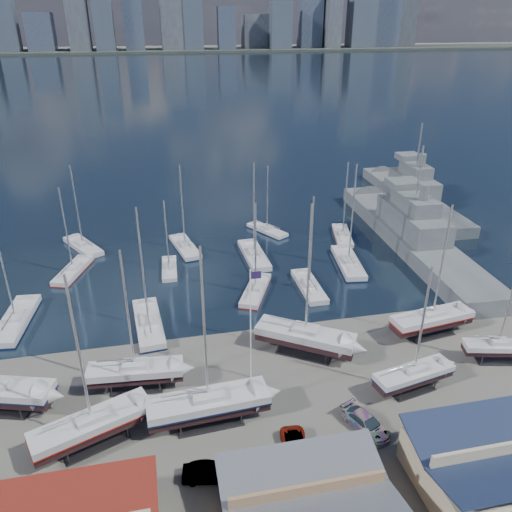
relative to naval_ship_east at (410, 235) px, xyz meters
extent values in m
plane|color=#605E59|center=(-32.05, -29.48, -1.66)|extent=(1400.00, 1400.00, 0.00)
cube|color=#1B293F|center=(-32.05, 280.52, -1.81)|extent=(1400.00, 600.00, 0.40)
cube|color=#2D332D|center=(-32.05, 540.52, -0.56)|extent=(1400.00, 80.00, 2.20)
cube|color=#3D4756|center=(-174.02, 532.83, 28.52)|extent=(19.55, 21.83, 55.97)
cube|color=#475166|center=(-143.24, 539.11, 19.11)|extent=(26.03, 30.49, 37.14)
cube|color=#595E66|center=(-103.01, 527.47, 44.35)|extent=(21.60, 16.58, 87.63)
cube|color=#3D4756|center=(-77.43, 528.90, 34.34)|extent=(19.42, 28.42, 67.60)
cube|color=#475166|center=(-47.06, 532.11, 27.58)|extent=(20.24, 23.80, 54.09)
cube|color=#595E66|center=(-6.28, 528.85, 27.54)|extent=(24.62, 19.72, 54.00)
cube|color=#3D4756|center=(15.59, 527.08, 28.52)|extent=(20.75, 17.93, 55.97)
cube|color=#475166|center=(52.04, 525.39, 22.05)|extent=(18.36, 16.25, 43.03)
cube|color=#595E66|center=(88.19, 544.30, 18.38)|extent=(28.49, 22.03, 35.69)
cube|color=#3D4756|center=(113.66, 526.52, 25.09)|extent=(23.34, 17.87, 49.11)
cube|color=#475166|center=(152.93, 541.37, 38.51)|extent=(25.35, 19.79, 75.95)
cube|color=#595E66|center=(176.33, 534.86, 29.37)|extent=(17.00, 27.45, 57.67)
cube|color=#475166|center=(245.48, 544.23, 37.74)|extent=(30.82, 28.37, 74.41)
cube|color=#595E66|center=(275.34, 546.07, 39.27)|extent=(21.74, 17.03, 77.48)
cube|color=#8C6B4C|center=(-32.05, -45.48, -0.16)|extent=(12.00, 8.00, 3.00)
cube|color=slate|center=(-32.05, -45.48, 1.87)|extent=(12.60, 8.40, 1.27)
cube|color=#BFB293|center=(-16.05, -45.48, 0.04)|extent=(13.00, 9.00, 3.40)
cube|color=#1F2B4E|center=(-16.05, -45.48, 2.34)|extent=(13.65, 9.45, 1.41)
cube|color=#2D2D33|center=(-57.35, -27.78, -1.58)|extent=(6.35, 4.26, 0.16)
cube|color=#2D2D33|center=(-48.15, -34.09, -1.58)|extent=(6.31, 4.60, 0.16)
cube|color=black|center=(-48.15, -34.09, -0.05)|extent=(10.60, 6.24, 0.83)
cube|color=#B5B4B9|center=(-48.15, -34.09, 0.79)|extent=(10.76, 6.65, 0.83)
cube|color=maroon|center=(-48.15, -34.09, 0.40)|extent=(10.87, 6.71, 0.17)
cube|color=#B5B4B9|center=(-48.15, -34.09, 1.46)|extent=(3.08, 2.61, 0.50)
cylinder|color=#B2B2B7|center=(-48.15, -34.09, 8.25)|extent=(0.22, 0.22, 14.08)
cube|color=#2D2D33|center=(-44.52, -27.34, -1.58)|extent=(5.42, 2.84, 0.16)
cube|color=black|center=(-44.52, -27.34, -0.08)|extent=(9.67, 3.08, 0.76)
cube|color=#B5B4B9|center=(-44.52, -27.34, 0.68)|extent=(9.70, 3.48, 0.76)
cube|color=#B5B4B9|center=(-44.52, -27.34, 1.31)|extent=(2.51, 1.80, 0.50)
cylinder|color=#B2B2B7|center=(-44.52, -27.34, 7.48)|extent=(0.22, 0.22, 12.84)
cube|color=#2D2D33|center=(-37.90, -33.63, -1.58)|extent=(6.33, 3.21, 0.16)
cube|color=black|center=(-37.90, -33.63, -0.02)|extent=(11.35, 3.38, 0.90)
cube|color=#B5B4B9|center=(-37.90, -33.63, 0.88)|extent=(11.38, 3.85, 0.90)
cube|color=#0B1639|center=(-37.90, -33.63, 0.47)|extent=(11.50, 3.89, 0.18)
cube|color=#B5B4B9|center=(-37.90, -33.63, 1.58)|extent=(2.92, 2.06, 0.50)
cylinder|color=#B2B2B7|center=(-37.90, -33.63, 8.89)|extent=(0.22, 0.22, 15.13)
cube|color=#2D2D33|center=(-26.00, -25.20, -1.58)|extent=(6.59, 5.67, 0.16)
cube|color=black|center=(-26.00, -25.20, -0.02)|extent=(10.64, 8.28, 0.88)
cube|color=#B5B4B9|center=(-26.00, -25.20, 0.86)|extent=(10.90, 8.67, 0.88)
cube|color=#B5B4B9|center=(-26.00, -25.20, 1.55)|extent=(3.32, 3.07, 0.50)
cylinder|color=#B2B2B7|center=(-26.00, -25.20, 8.74)|extent=(0.22, 0.22, 14.89)
cube|color=#2D2D33|center=(-17.21, -33.51, -1.58)|extent=(5.00, 3.01, 0.16)
cube|color=black|center=(-17.21, -33.51, -0.12)|extent=(8.72, 3.64, 0.68)
cube|color=#B5B4B9|center=(-17.21, -33.51, 0.55)|extent=(8.79, 3.99, 0.68)
cube|color=#0B1639|center=(-17.21, -33.51, 0.24)|extent=(8.88, 4.03, 0.14)
cube|color=#B5B4B9|center=(-17.21, -33.51, 1.14)|extent=(2.36, 1.81, 0.50)
cylinder|color=#B2B2B7|center=(-17.21, -33.51, 6.62)|extent=(0.22, 0.22, 11.46)
cube|color=#2D2D33|center=(-10.24, -24.78, -1.58)|extent=(5.82, 3.26, 0.16)
cube|color=black|center=(-10.24, -24.78, -0.06)|extent=(10.29, 3.73, 0.80)
cube|color=#B5B4B9|center=(-10.24, -24.78, 0.74)|extent=(10.35, 4.15, 0.80)
cube|color=maroon|center=(-10.24, -24.78, 0.37)|extent=(10.45, 4.19, 0.16)
cube|color=#B5B4B9|center=(-10.24, -24.78, 1.40)|extent=(2.72, 2.01, 0.50)
cylinder|color=#B2B2B7|center=(-10.24, -24.78, 7.94)|extent=(0.22, 0.22, 13.58)
cube|color=#2D2D33|center=(-5.87, -31.06, -1.58)|extent=(4.34, 2.71, 0.16)
cube|color=black|center=(-5.87, -31.06, -0.17)|extent=(7.53, 3.36, 0.59)
cube|color=#B5B4B9|center=(-5.87, -31.06, 0.41)|extent=(7.60, 3.66, 0.59)
cube|color=#B5B4B9|center=(-5.87, -31.06, 0.96)|extent=(2.06, 1.61, 0.50)
cylinder|color=#B2B2B7|center=(-5.87, -31.06, 5.65)|extent=(0.22, 0.22, 9.89)
cube|color=black|center=(-59.15, -12.23, -1.97)|extent=(3.73, 11.23, 0.88)
cube|color=#B5B4B9|center=(-59.15, -12.23, -1.08)|extent=(4.19, 11.28, 0.88)
cube|color=#0B1639|center=(-59.15, -12.23, -1.49)|extent=(4.23, 11.39, 0.18)
cube|color=#B5B4B9|center=(-59.15, -12.23, -0.39)|extent=(2.12, 2.93, 0.50)
cylinder|color=#B2B2B7|center=(-59.15, -12.23, 6.80)|extent=(0.22, 0.22, 14.88)
cube|color=black|center=(-53.85, 0.53, -1.91)|extent=(5.01, 9.40, 0.73)
cube|color=#B5B4B9|center=(-53.85, 0.53, -1.17)|extent=(5.38, 9.53, 0.73)
cube|color=maroon|center=(-53.85, 0.53, -1.51)|extent=(5.43, 9.62, 0.15)
cube|color=#B5B4B9|center=(-53.85, 0.53, -0.56)|extent=(2.20, 2.67, 0.50)
cylinder|color=#B2B2B7|center=(-53.85, 0.53, 5.40)|extent=(0.22, 0.22, 12.40)
cube|color=black|center=(-53.27, 9.31, -1.92)|extent=(6.83, 9.55, 0.78)
cube|color=#B5B4B9|center=(-53.27, 9.31, -1.15)|extent=(7.18, 9.76, 0.78)
cube|color=#B5B4B9|center=(-53.27, 9.31, -0.51)|extent=(2.62, 2.91, 0.50)
cylinder|color=#B2B2B7|center=(-53.27, 9.31, 5.78)|extent=(0.22, 0.22, 13.09)
cube|color=black|center=(-43.16, -16.29, -1.96)|extent=(3.47, 10.98, 0.86)
cube|color=#B5B4B9|center=(-43.16, -16.29, -1.10)|extent=(3.92, 11.02, 0.86)
cube|color=#0B1639|center=(-43.16, -16.29, -1.49)|extent=(3.96, 11.13, 0.17)
cube|color=#B5B4B9|center=(-43.16, -16.29, -0.41)|extent=(2.04, 2.84, 0.50)
cylinder|color=#B2B2B7|center=(-43.16, -16.29, 6.63)|extent=(0.22, 0.22, 14.58)
cube|color=black|center=(-39.87, -1.69, -1.86)|extent=(2.15, 7.75, 0.61)
cube|color=#B5B4B9|center=(-39.87, -1.69, -1.25)|extent=(2.47, 7.77, 0.61)
cube|color=#B5B4B9|center=(-39.87, -1.69, -0.69)|extent=(1.37, 1.97, 0.50)
cylinder|color=#B2B2B7|center=(-39.87, -1.69, 4.25)|extent=(0.22, 0.22, 10.37)
cube|color=black|center=(-36.96, 5.47, -1.93)|extent=(4.33, 10.09, 0.79)
cube|color=#B5B4B9|center=(-36.96, 5.47, -1.14)|extent=(4.73, 10.18, 0.79)
cube|color=#0B1639|center=(-36.96, 5.47, -1.50)|extent=(4.78, 10.28, 0.16)
cube|color=#B5B4B9|center=(-36.96, 5.47, -0.50)|extent=(2.12, 2.74, 0.50)
cylinder|color=#B2B2B7|center=(-36.96, 5.47, 5.88)|extent=(0.22, 0.22, 13.26)
cube|color=black|center=(-28.64, -10.88, -1.91)|extent=(5.77, 9.18, 0.73)
cube|color=#B5B4B9|center=(-28.64, -10.88, -1.18)|extent=(6.11, 9.33, 0.73)
cube|color=maroon|center=(-28.64, -10.88, -1.51)|extent=(6.17, 9.43, 0.15)
cube|color=#B5B4B9|center=(-28.64, -10.88, -0.56)|extent=(2.34, 2.71, 0.50)
cylinder|color=#B2B2B7|center=(-28.64, -10.88, 5.33)|extent=(0.22, 0.22, 12.29)
cube|color=black|center=(-26.56, 0.07, -1.96)|extent=(2.90, 10.75, 0.85)
cube|color=#B5B4B9|center=(-26.56, 0.07, -1.10)|extent=(3.35, 10.77, 0.85)
cube|color=#B5B4B9|center=(-26.56, 0.07, -0.43)|extent=(1.88, 2.73, 0.50)
cylinder|color=#B2B2B7|center=(-26.56, 0.07, 6.53)|extent=(0.22, 0.22, 14.40)
cube|color=black|center=(-22.19, 9.80, -1.88)|extent=(5.90, 8.19, 0.67)
cube|color=#B5B4B9|center=(-22.19, 9.80, -1.21)|extent=(6.21, 8.37, 0.67)
cube|color=#0B1639|center=(-22.19, 9.80, -1.52)|extent=(6.27, 8.45, 0.13)
cube|color=#B5B4B9|center=(-22.19, 9.80, -0.63)|extent=(2.26, 2.50, 0.50)
cylinder|color=#B2B2B7|center=(-22.19, 9.80, 4.74)|extent=(0.22, 0.22, 11.24)
cube|color=black|center=(-21.12, -11.36, -1.92)|extent=(2.25, 9.45, 0.76)
cube|color=#B5B4B9|center=(-21.12, -11.36, -1.16)|extent=(2.65, 9.45, 0.76)
cube|color=#B5B4B9|center=(-21.12, -11.36, -0.53)|extent=(1.59, 2.36, 0.50)
cylinder|color=#B2B2B7|center=(-21.12, -11.36, 5.59)|extent=(0.22, 0.22, 12.75)
cube|color=black|center=(-13.09, -5.62, -1.97)|extent=(4.13, 11.27, 0.88)
cube|color=#B5B4B9|center=(-13.09, -5.62, -1.09)|extent=(4.59, 11.33, 0.88)
cube|color=#0B1639|center=(-13.09, -5.62, -1.49)|extent=(4.63, 11.44, 0.18)
cube|color=#B5B4B9|center=(-13.09, -5.62, -0.40)|extent=(2.21, 2.98, 0.50)
cylinder|color=#B2B2B7|center=(-13.09, -5.62, 6.79)|extent=(0.22, 0.22, 14.86)
cube|color=black|center=(-10.11, 4.58, -1.91)|extent=(4.30, 9.47, 0.74)
cube|color=#B5B4B9|center=(-10.11, 4.58, -1.17)|extent=(4.67, 9.56, 0.74)
cube|color=maroon|center=(-10.11, 4.58, -1.51)|extent=(4.72, 9.66, 0.15)
cube|color=#B5B4B9|center=(-10.11, 4.58, -0.55)|extent=(2.05, 2.60, 0.50)
cylinder|color=#B2B2B7|center=(-10.11, 4.58, 5.42)|extent=(0.22, 0.22, 12.44)
cube|color=slate|center=(0.00, -0.07, -1.20)|extent=(9.40, 46.75, 4.18)
cube|color=slate|center=(0.00, -0.07, 2.70)|extent=(6.63, 16.50, 3.60)
cube|color=slate|center=(0.00, -0.07, 5.70)|extent=(4.85, 9.48, 2.40)
cube|color=slate|center=(0.19, 4.57, 7.40)|extent=(5.40, 4.86, 1.20)
cylinder|color=#B2B2B7|center=(0.00, -0.07, 10.90)|extent=(0.30, 0.30, 8.00)
cube|color=slate|center=(10.24, 18.78, -1.27)|extent=(7.47, 38.72, 3.47)
cube|color=slate|center=(10.24, 18.78, 2.27)|extent=(5.39, 13.65, 3.60)
cube|color=slate|center=(10.24, 18.78, 5.27)|extent=(3.96, 7.83, 2.40)
cube|color=slate|center=(10.37, 22.63, 6.97)|extent=(4.44, 4.00, 1.20)
cylinder|color=#B2B2B7|center=(10.24, 18.78, 10.47)|extent=(0.30, 0.30, 8.00)
imported|color=gray|center=(-47.40, -40.55, -1.01)|extent=(2.35, 4.07, 1.30)
imported|color=gray|center=(-38.70, -40.06, -0.94)|extent=(4.57, 2.24, 1.44)
imported|color=gray|center=(-31.00, -38.88, -1.01)|extent=(2.56, 4.85, 1.30)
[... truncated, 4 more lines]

